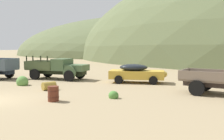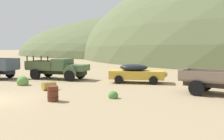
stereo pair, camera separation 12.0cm
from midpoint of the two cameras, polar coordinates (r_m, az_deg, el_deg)
The scene contains 8 objects.
hill_far_left at distance 95.30m, azimuth 6.43°, elevation 3.49°, with size 92.74×80.19×27.06m, color #56603D.
truck_weathered_green at distance 23.94m, azimuth -11.32°, elevation 0.33°, with size 5.99×2.97×2.16m.
car_faded_yellow at distance 21.41m, azimuth 5.70°, elevation -0.66°, with size 5.00×3.08×1.57m.
oil_drum_tipped at distance 18.38m, azimuth -14.00°, elevation -3.44°, with size 0.89×1.05×0.58m.
oil_drum_foreground at distance 14.61m, azimuth -13.12°, elevation -5.15°, with size 0.64×0.64×0.84m.
bush_front_right at distance 15.11m, azimuth 0.09°, elevation -5.71°, with size 0.61×0.55×0.56m.
bush_back_edge at distance 21.25m, azimuth -19.36°, elevation -2.55°, with size 0.95×0.93×0.93m.
bush_front_left at distance 27.92m, azimuth -9.46°, elevation -0.53°, with size 1.33×0.99×0.87m.
Camera 1 is at (12.64, -9.09, 3.05)m, focal length 41.20 mm.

